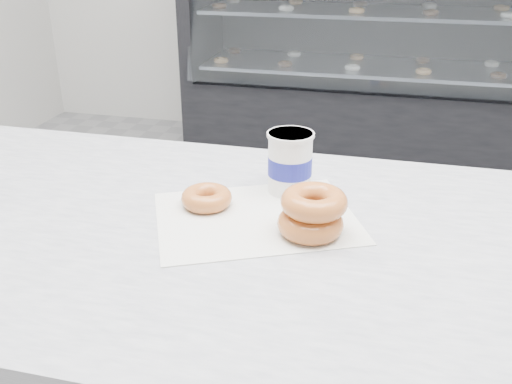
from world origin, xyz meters
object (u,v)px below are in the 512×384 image
(donut_single, at_px, (207,198))
(coffee_cup, at_px, (290,162))
(donut_stack, at_px, (312,213))
(display_case, at_px, (387,82))

(donut_single, xyz_separation_m, coffee_cup, (0.13, 0.10, 0.04))
(donut_stack, bearing_deg, donut_single, 164.59)
(donut_single, relative_size, donut_stack, 0.65)
(donut_single, height_order, coffee_cup, coffee_cup)
(display_case, relative_size, donut_single, 26.11)
(donut_single, distance_m, donut_stack, 0.21)
(display_case, bearing_deg, coffee_cup, -92.87)
(donut_stack, relative_size, coffee_cup, 1.19)
(coffee_cup, bearing_deg, display_case, 80.72)
(display_case, xyz_separation_m, coffee_cup, (-0.13, -2.55, 0.47))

